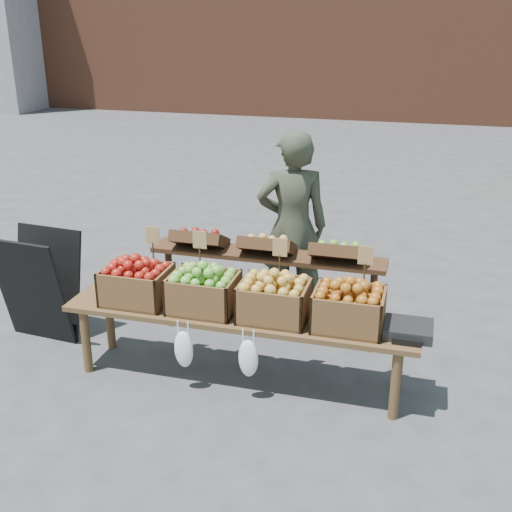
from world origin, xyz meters
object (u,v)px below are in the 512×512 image
(crate_red_apples, at_px, (274,301))
(weighing_scale, at_px, (408,329))
(crate_green_apples, at_px, (349,309))
(vendor, at_px, (292,227))
(chalkboard_sign, at_px, (40,286))
(back_table, at_px, (267,283))
(crate_russet_pears, at_px, (203,293))
(crate_golden_apples, at_px, (137,285))
(display_bench, at_px, (239,347))

(crate_red_apples, bearing_deg, weighing_scale, 0.00)
(crate_red_apples, distance_m, crate_green_apples, 0.55)
(vendor, distance_m, chalkboard_sign, 2.26)
(chalkboard_sign, xyz_separation_m, back_table, (1.89, 0.51, 0.03))
(crate_russet_pears, bearing_deg, crate_golden_apples, 180.00)
(weighing_scale, bearing_deg, crate_green_apples, 180.00)
(display_bench, relative_size, weighing_scale, 7.94)
(weighing_scale, bearing_deg, crate_red_apples, 180.00)
(crate_green_apples, distance_m, weighing_scale, 0.44)
(chalkboard_sign, distance_m, display_bench, 1.88)
(display_bench, distance_m, weighing_scale, 1.29)
(chalkboard_sign, relative_size, back_table, 0.47)
(crate_golden_apples, distance_m, crate_red_apples, 1.10)
(back_table, bearing_deg, display_bench, -92.91)
(crate_green_apples, bearing_deg, crate_golden_apples, 180.00)
(vendor, bearing_deg, crate_green_apples, 101.61)
(back_table, relative_size, crate_golden_apples, 4.20)
(vendor, xyz_separation_m, crate_russet_pears, (-0.42, -1.20, -0.17))
(vendor, xyz_separation_m, crate_green_apples, (0.68, -1.20, -0.17))
(crate_russet_pears, xyz_separation_m, crate_red_apples, (0.55, 0.00, 0.00))
(chalkboard_sign, relative_size, weighing_scale, 2.88)
(crate_golden_apples, bearing_deg, crate_russet_pears, 0.00)
(crate_russet_pears, xyz_separation_m, weighing_scale, (1.52, 0.00, -0.10))
(back_table, height_order, crate_green_apples, back_table)
(vendor, relative_size, crate_russet_pears, 3.53)
(vendor, distance_m, back_table, 0.61)
(back_table, bearing_deg, weighing_scale, -30.68)
(display_bench, height_order, weighing_scale, weighing_scale)
(crate_golden_apples, xyz_separation_m, crate_green_apples, (1.65, 0.00, 0.00))
(chalkboard_sign, xyz_separation_m, crate_russet_pears, (1.58, -0.21, 0.22))
(chalkboard_sign, height_order, display_bench, chalkboard_sign)
(back_table, bearing_deg, chalkboard_sign, -165.04)
(crate_golden_apples, relative_size, weighing_scale, 1.47)
(chalkboard_sign, height_order, crate_golden_apples, chalkboard_sign)
(chalkboard_sign, bearing_deg, crate_red_apples, -0.34)
(vendor, height_order, display_bench, vendor)
(display_bench, distance_m, crate_green_apples, 0.93)
(vendor, relative_size, crate_golden_apples, 3.53)
(vendor, bearing_deg, weighing_scale, 114.71)
(display_bench, height_order, crate_golden_apples, crate_golden_apples)
(chalkboard_sign, relative_size, crate_red_apples, 1.96)
(back_table, bearing_deg, vendor, 77.27)
(chalkboard_sign, height_order, crate_russet_pears, chalkboard_sign)
(display_bench, distance_m, crate_red_apples, 0.51)
(chalkboard_sign, xyz_separation_m, weighing_scale, (3.10, -0.21, 0.12))
(crate_russet_pears, distance_m, weighing_scale, 1.53)
(crate_golden_apples, bearing_deg, crate_green_apples, 0.00)
(crate_golden_apples, xyz_separation_m, weighing_scale, (2.08, 0.00, -0.10))
(crate_red_apples, bearing_deg, vendor, 96.15)
(back_table, xyz_separation_m, crate_russet_pears, (-0.31, -0.72, 0.19))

